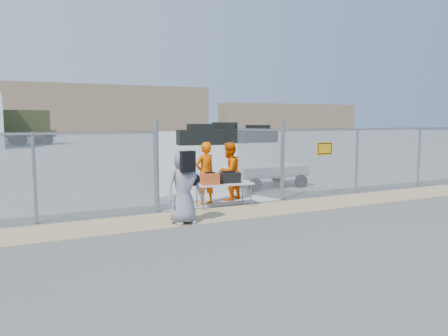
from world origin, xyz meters
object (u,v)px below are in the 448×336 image
security_worker_left (205,173)px  utility_trailer (267,175)px  visitor (184,186)px  folding_table (224,195)px  security_worker_right (229,171)px

security_worker_left → utility_trailer: size_ratio=0.52×
security_worker_left → visitor: (-1.42, -1.97, -0.01)m
security_worker_left → utility_trailer: security_worker_left is taller
folding_table → security_worker_left: size_ratio=0.88×
security_worker_right → visitor: size_ratio=0.98×
visitor → security_worker_left: bearing=50.3°
security_worker_left → security_worker_right: size_ratio=1.03×
security_worker_left → security_worker_right: bearing=-177.9°
security_worker_right → visitor: 3.25m
visitor → utility_trailer: size_ratio=0.51×
folding_table → security_worker_left: 0.88m
folding_table → security_worker_right: (0.60, 0.86, 0.55)m
security_worker_left → visitor: security_worker_left is taller
security_worker_right → utility_trailer: security_worker_right is taller
security_worker_right → utility_trailer: bearing=-172.4°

